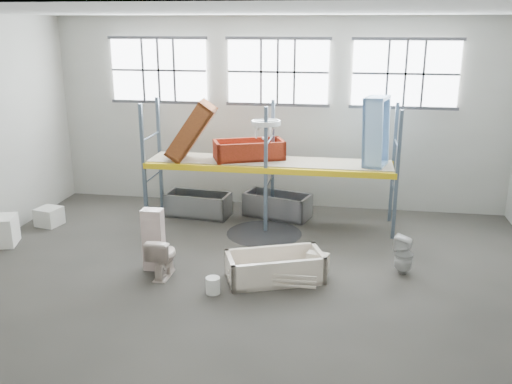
% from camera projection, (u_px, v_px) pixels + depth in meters
% --- Properties ---
extents(floor, '(12.00, 10.00, 0.10)m').
position_uv_depth(floor, '(243.00, 286.00, 10.74)').
color(floor, '#47433C').
rests_on(floor, ground).
extents(ceiling, '(12.00, 10.00, 0.10)m').
position_uv_depth(ceiling, '(241.00, 9.00, 9.24)').
color(ceiling, silver).
rests_on(ceiling, ground).
extents(wall_back, '(12.00, 0.10, 5.00)m').
position_uv_depth(wall_back, '(278.00, 114.00, 14.75)').
color(wall_back, '#9F9F94').
rests_on(wall_back, ground).
extents(wall_front, '(12.00, 0.10, 5.00)m').
position_uv_depth(wall_front, '(142.00, 282.00, 5.22)').
color(wall_front, beige).
rests_on(wall_front, ground).
extents(window_left, '(2.60, 0.04, 1.60)m').
position_uv_depth(window_left, '(159.00, 70.00, 14.82)').
color(window_left, white).
rests_on(window_left, wall_back).
extents(window_mid, '(2.60, 0.04, 1.60)m').
position_uv_depth(window_mid, '(278.00, 72.00, 14.32)').
color(window_mid, white).
rests_on(window_mid, wall_back).
extents(window_right, '(2.60, 0.04, 1.60)m').
position_uv_depth(window_right, '(405.00, 74.00, 13.82)').
color(window_right, white).
rests_on(window_right, wall_back).
extents(rack_upright_la, '(0.08, 0.08, 3.00)m').
position_uv_depth(rack_upright_la, '(144.00, 165.00, 13.49)').
color(rack_upright_la, slate).
rests_on(rack_upright_la, floor).
extents(rack_upright_lb, '(0.08, 0.08, 3.00)m').
position_uv_depth(rack_upright_lb, '(160.00, 154.00, 14.62)').
color(rack_upright_lb, slate).
rests_on(rack_upright_lb, floor).
extents(rack_upright_ma, '(0.08, 0.08, 3.00)m').
position_uv_depth(rack_upright_ma, '(266.00, 171.00, 13.02)').
color(rack_upright_ma, slate).
rests_on(rack_upright_ma, floor).
extents(rack_upright_mb, '(0.08, 0.08, 3.00)m').
position_uv_depth(rack_upright_mb, '(273.00, 159.00, 14.15)').
color(rack_upright_mb, slate).
rests_on(rack_upright_mb, floor).
extents(rack_upright_ra, '(0.08, 0.08, 3.00)m').
position_uv_depth(rack_upright_ra, '(397.00, 176.00, 12.55)').
color(rack_upright_ra, slate).
rests_on(rack_upright_ra, floor).
extents(rack_upright_rb, '(0.08, 0.08, 3.00)m').
position_uv_depth(rack_upright_rb, '(393.00, 163.00, 13.68)').
color(rack_upright_rb, slate).
rests_on(rack_upright_rb, floor).
extents(rack_beam_front, '(6.00, 0.10, 0.14)m').
position_uv_depth(rack_beam_front, '(266.00, 171.00, 13.02)').
color(rack_beam_front, yellow).
rests_on(rack_beam_front, floor).
extents(rack_beam_back, '(6.00, 0.10, 0.14)m').
position_uv_depth(rack_beam_back, '(273.00, 159.00, 14.15)').
color(rack_beam_back, yellow).
rests_on(rack_beam_back, floor).
extents(shelf_deck, '(5.90, 1.10, 0.03)m').
position_uv_depth(shelf_deck, '(269.00, 161.00, 13.56)').
color(shelf_deck, gray).
rests_on(shelf_deck, floor).
extents(wet_patch, '(1.80, 1.80, 0.00)m').
position_uv_depth(wet_patch, '(264.00, 233.00, 13.27)').
color(wet_patch, black).
rests_on(wet_patch, floor).
extents(bathtub_beige, '(2.04, 1.48, 0.54)m').
position_uv_depth(bathtub_beige, '(275.00, 267.00, 10.82)').
color(bathtub_beige, beige).
rests_on(bathtub_beige, floor).
extents(cistern_spare, '(0.47, 0.31, 0.41)m').
position_uv_depth(cistern_spare, '(318.00, 263.00, 10.98)').
color(cistern_spare, beige).
rests_on(cistern_spare, bathtub_beige).
extents(sink_in_tub, '(0.45, 0.45, 0.13)m').
position_uv_depth(sink_in_tub, '(267.00, 267.00, 11.05)').
color(sink_in_tub, beige).
rests_on(sink_in_tub, bathtub_beige).
extents(toilet_beige, '(0.49, 0.83, 0.84)m').
position_uv_depth(toilet_beige, '(163.00, 256.00, 10.94)').
color(toilet_beige, beige).
rests_on(toilet_beige, floor).
extents(cistern_tall, '(0.42, 0.27, 1.28)m').
position_uv_depth(cistern_tall, '(154.00, 240.00, 11.19)').
color(cistern_tall, beige).
rests_on(cistern_tall, floor).
extents(toilet_white, '(0.47, 0.46, 0.80)m').
position_uv_depth(toilet_white, '(404.00, 255.00, 11.05)').
color(toilet_white, silver).
rests_on(toilet_white, floor).
extents(steel_tub_left, '(1.71, 0.93, 0.60)m').
position_uv_depth(steel_tub_left, '(198.00, 204.00, 14.43)').
color(steel_tub_left, '#9FA2A6').
rests_on(steel_tub_left, floor).
extents(steel_tub_right, '(1.81, 1.21, 0.61)m').
position_uv_depth(steel_tub_right, '(277.00, 205.00, 14.37)').
color(steel_tub_right, '#A8AAAF').
rests_on(steel_tub_right, floor).
extents(rust_tub_flat, '(1.86, 1.37, 0.48)m').
position_uv_depth(rust_tub_flat, '(249.00, 150.00, 13.67)').
color(rust_tub_flat, maroon).
rests_on(rust_tub_flat, shelf_deck).
extents(rust_tub_tilted, '(1.31, 0.83, 1.53)m').
position_uv_depth(rust_tub_tilted, '(191.00, 131.00, 13.48)').
color(rust_tub_tilted, brown).
rests_on(rust_tub_tilted, shelf_deck).
extents(sink_on_shelf, '(0.83, 0.75, 0.60)m').
position_uv_depth(sink_on_shelf, '(266.00, 144.00, 13.04)').
color(sink_on_shelf, silver).
rests_on(sink_on_shelf, rust_tub_flat).
extents(blue_tub_upright, '(0.70, 0.87, 1.64)m').
position_uv_depth(blue_tub_upright, '(376.00, 132.00, 12.88)').
color(blue_tub_upright, '#8BB8E6').
rests_on(blue_tub_upright, shelf_deck).
extents(bucket, '(0.35, 0.35, 0.31)m').
position_uv_depth(bucket, '(213.00, 285.00, 10.31)').
color(bucket, white).
rests_on(bucket, floor).
extents(carton_far, '(0.63, 0.63, 0.44)m').
position_uv_depth(carton_far, '(49.00, 216.00, 13.76)').
color(carton_far, beige).
rests_on(carton_far, floor).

